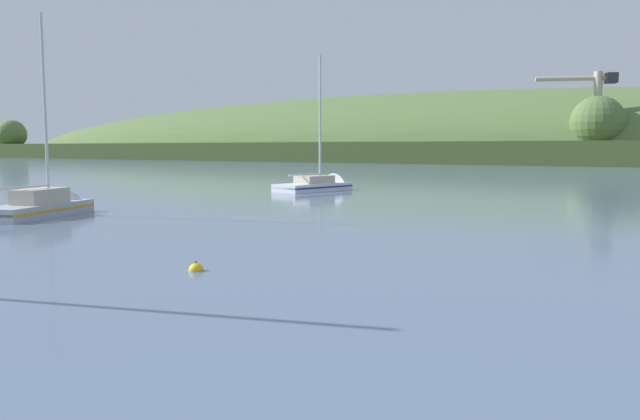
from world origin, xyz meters
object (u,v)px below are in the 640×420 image
object	(u,v)px
sailboat_midwater_white	(322,188)
sailboat_outer_reach	(49,210)
dockside_crane	(595,117)
mooring_buoy_midchannel	(196,271)

from	to	relation	value
sailboat_midwater_white	sailboat_outer_reach	world-z (taller)	sailboat_midwater_white
dockside_crane	sailboat_outer_reach	bearing A→B (deg)	63.26
sailboat_outer_reach	mooring_buoy_midchannel	bearing A→B (deg)	-131.17
dockside_crane	sailboat_outer_reach	world-z (taller)	dockside_crane
sailboat_outer_reach	sailboat_midwater_white	bearing A→B (deg)	-23.92
sailboat_outer_reach	mooring_buoy_midchannel	size ratio (longest dim) A/B	22.37
sailboat_midwater_white	sailboat_outer_reach	size ratio (longest dim) A/B	1.09
dockside_crane	sailboat_midwater_white	size ratio (longest dim) A/B	1.59
dockside_crane	sailboat_outer_reach	distance (m)	146.87
sailboat_midwater_white	mooring_buoy_midchannel	bearing A→B (deg)	-142.71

